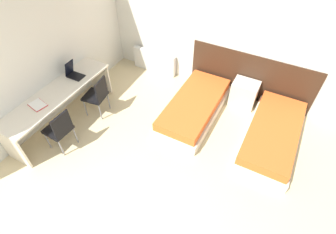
{
  "coord_description": "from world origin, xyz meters",
  "views": [
    {
      "loc": [
        1.5,
        -0.57,
        3.79
      ],
      "look_at": [
        0.0,
        2.26,
        0.55
      ],
      "focal_mm": 28.0,
      "sensor_mm": 36.0,
      "label": 1
    }
  ],
  "objects_px": {
    "nightstand": "(244,93)",
    "bed_near_window": "(194,107)",
    "bed_near_door": "(272,135)",
    "chair_near_laptop": "(97,94)",
    "laptop": "(74,73)",
    "chair_near_notebook": "(59,128)"
  },
  "relations": [
    {
      "from": "nightstand",
      "to": "bed_near_window",
      "type": "bearing_deg",
      "value": -134.81
    },
    {
      "from": "nightstand",
      "to": "bed_near_door",
      "type": "bearing_deg",
      "value": -45.19
    },
    {
      "from": "chair_near_laptop",
      "to": "laptop",
      "type": "height_order",
      "value": "laptop"
    },
    {
      "from": "nightstand",
      "to": "laptop",
      "type": "height_order",
      "value": "laptop"
    },
    {
      "from": "bed_near_window",
      "to": "bed_near_door",
      "type": "bearing_deg",
      "value": 0.0
    },
    {
      "from": "nightstand",
      "to": "chair_near_laptop",
      "type": "height_order",
      "value": "chair_near_laptop"
    },
    {
      "from": "bed_near_door",
      "to": "chair_near_laptop",
      "type": "distance_m",
      "value": 3.38
    },
    {
      "from": "laptop",
      "to": "nightstand",
      "type": "bearing_deg",
      "value": 27.22
    },
    {
      "from": "chair_near_notebook",
      "to": "laptop",
      "type": "bearing_deg",
      "value": 119.11
    },
    {
      "from": "chair_near_laptop",
      "to": "laptop",
      "type": "distance_m",
      "value": 0.6
    },
    {
      "from": "bed_near_door",
      "to": "chair_near_laptop",
      "type": "height_order",
      "value": "chair_near_laptop"
    },
    {
      "from": "bed_near_window",
      "to": "chair_near_notebook",
      "type": "bearing_deg",
      "value": -132.24
    },
    {
      "from": "nightstand",
      "to": "chair_near_notebook",
      "type": "xyz_separation_m",
      "value": [
        -2.48,
        -2.65,
        0.22
      ]
    },
    {
      "from": "bed_near_window",
      "to": "laptop",
      "type": "height_order",
      "value": "laptop"
    },
    {
      "from": "bed_near_window",
      "to": "nightstand",
      "type": "bearing_deg",
      "value": 45.19
    },
    {
      "from": "bed_near_window",
      "to": "laptop",
      "type": "relative_size",
      "value": 6.13
    },
    {
      "from": "chair_near_laptop",
      "to": "chair_near_notebook",
      "type": "relative_size",
      "value": 1.0
    },
    {
      "from": "bed_near_door",
      "to": "nightstand",
      "type": "distance_m",
      "value": 1.11
    },
    {
      "from": "bed_near_door",
      "to": "chair_near_notebook",
      "type": "relative_size",
      "value": 2.32
    },
    {
      "from": "bed_near_door",
      "to": "nightstand",
      "type": "relative_size",
      "value": 3.67
    },
    {
      "from": "bed_near_window",
      "to": "chair_near_laptop",
      "type": "xyz_separation_m",
      "value": [
        -1.7,
        -0.86,
        0.3
      ]
    },
    {
      "from": "bed_near_door",
      "to": "chair_near_laptop",
      "type": "xyz_separation_m",
      "value": [
        -3.25,
        -0.86,
        0.3
      ]
    }
  ]
}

